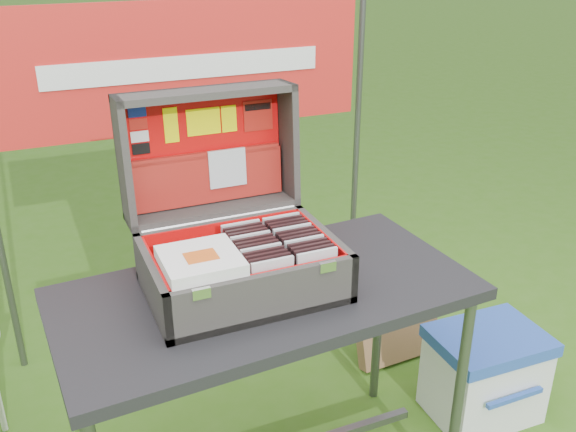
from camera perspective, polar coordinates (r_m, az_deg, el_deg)
name	(u,v)px	position (r m, az deg, el deg)	size (l,w,h in m)	color
table	(268,392)	(2.25, -1.82, -15.39)	(1.30, 0.65, 0.81)	black
table_top	(266,294)	(2.02, -1.96, -6.94)	(1.30, 0.65, 0.04)	black
table_leg_fr	(458,399)	(2.32, 14.91, -15.45)	(0.04, 0.04, 0.77)	#59595B
table_leg_bl	(79,395)	(2.38, -18.10, -14.87)	(0.04, 0.04, 0.77)	#59595B
table_leg_br	(378,319)	(2.67, 8.04, -9.07)	(0.04, 0.04, 0.77)	#59595B
suitcase	(234,199)	(1.94, -4.84, 1.48)	(0.58, 0.57, 0.56)	#5B5752
suitcase_base_bottom	(243,286)	(2.00, -4.01, -6.27)	(0.58, 0.41, 0.02)	#5B5752
suitcase_base_wall_front	(266,299)	(1.81, -1.99, -7.35)	(0.58, 0.02, 0.16)	#5B5752
suitcase_base_wall_back	(223,242)	(2.14, -5.82, -2.28)	(0.58, 0.02, 0.16)	#5B5752
suitcase_base_wall_left	(152,286)	(1.91, -11.99, -6.10)	(0.02, 0.41, 0.16)	#5B5752
suitcase_base_wall_right	(324,251)	(2.07, 3.23, -3.15)	(0.02, 0.41, 0.16)	#5B5752
suitcase_liner_floor	(243,282)	(2.00, -4.03, -5.91)	(0.53, 0.37, 0.01)	red
suitcase_latch_left	(201,293)	(1.72, -7.71, -6.83)	(0.05, 0.01, 0.03)	silver
suitcase_latch_right	(328,267)	(1.84, 3.54, -4.52)	(0.05, 0.01, 0.03)	silver
suitcase_hinge	(221,219)	(2.11, -6.00, -0.27)	(0.02, 0.02, 0.52)	silver
suitcase_lid_back	(204,148)	(2.18, -7.49, 6.00)	(0.58, 0.41, 0.02)	#5B5752
suitcase_lid_rim_far	(205,93)	(2.08, -7.37, 10.82)	(0.58, 0.02, 0.16)	#5B5752
suitcase_lid_rim_near	(214,209)	(2.18, -6.63, 0.65)	(0.58, 0.02, 0.16)	#5B5752
suitcase_lid_rim_left	(124,164)	(2.07, -14.40, 4.52)	(0.02, 0.41, 0.16)	#5B5752
suitcase_lid_rim_right	(288,142)	(2.21, -0.04, 6.56)	(0.02, 0.41, 0.16)	#5B5752
suitcase_lid_liner	(205,149)	(2.17, -7.38, 5.92)	(0.53, 0.36, 0.01)	red
suitcase_liner_wall_front	(264,293)	(1.82, -2.16, -6.83)	(0.53, 0.01, 0.13)	red
suitcase_liner_wall_back	(224,240)	(2.12, -5.71, -2.16)	(0.53, 0.01, 0.13)	red
suitcase_liner_wall_left	(157,282)	(1.91, -11.60, -5.73)	(0.01, 0.37, 0.13)	red
suitcase_liner_wall_right	(320,249)	(2.06, 2.87, -2.94)	(0.01, 0.37, 0.13)	red
suitcase_lid_pocket	(209,178)	(2.18, -7.06, 3.37)	(0.51, 0.17, 0.03)	#A11E17
suitcase_pocket_edge	(208,155)	(2.15, -7.17, 5.43)	(0.50, 0.02, 0.02)	#A11E17
suitcase_pocket_cd	(227,168)	(2.17, -5.41, 4.26)	(0.13, 0.13, 0.01)	silver
lid_sticker_cc_a	(137,112)	(2.09, -13.28, 9.02)	(0.06, 0.04, 0.00)	#1933B2
lid_sticker_cc_b	(138,124)	(2.10, -13.16, 7.95)	(0.06, 0.04, 0.00)	#AF1911
lid_sticker_cc_c	(140,137)	(2.11, -13.04, 6.89)	(0.06, 0.04, 0.00)	white
lid_sticker_cc_d	(141,149)	(2.11, -12.93, 5.84)	(0.06, 0.04, 0.00)	black
lid_card_neon_tall	(171,125)	(2.12, -10.36, 7.94)	(0.05, 0.11, 0.00)	#EEED01
lid_card_neon_main	(204,122)	(2.14, -7.52, 8.32)	(0.11, 0.09, 0.00)	#EEED01
lid_card_neon_small	(229,119)	(2.17, -5.27, 8.60)	(0.05, 0.09, 0.00)	#EEED01
lid_sticker_band	(258,116)	(2.20, -2.68, 8.91)	(0.10, 0.10, 0.00)	#AF1911
lid_sticker_band_bar	(258,107)	(2.20, -2.72, 9.68)	(0.09, 0.02, 0.00)	black
cd_left_0	(273,282)	(1.84, -1.36, -5.93)	(0.13, 0.01, 0.15)	silver
cd_left_1	(270,279)	(1.86, -1.63, -5.60)	(0.13, 0.01, 0.15)	black
cd_left_2	(267,275)	(1.88, -1.89, -5.29)	(0.13, 0.01, 0.15)	black
cd_left_3	(264,272)	(1.90, -2.14, -4.98)	(0.13, 0.01, 0.15)	black
cd_left_4	(261,268)	(1.91, -2.39, -4.67)	(0.13, 0.01, 0.15)	silver
cd_left_5	(259,265)	(1.93, -2.63, -4.37)	(0.13, 0.01, 0.15)	black
cd_left_6	(256,262)	(1.95, -2.87, -4.08)	(0.13, 0.01, 0.15)	black
cd_left_7	(253,258)	(1.97, -3.10, -3.79)	(0.13, 0.01, 0.15)	black
cd_left_8	(251,255)	(1.99, -3.33, -3.50)	(0.13, 0.01, 0.15)	silver
cd_left_9	(248,252)	(2.01, -3.55, -3.23)	(0.13, 0.01, 0.15)	black
cd_left_10	(246,249)	(2.03, -3.77, -2.95)	(0.13, 0.01, 0.15)	black
cd_left_11	(243,246)	(2.05, -3.99, -2.69)	(0.13, 0.01, 0.15)	black
cd_left_12	(241,243)	(2.07, -4.20, -2.42)	(0.13, 0.01, 0.15)	silver
cd_right_0	(317,273)	(1.89, 2.58, -5.09)	(0.13, 0.01, 0.15)	silver
cd_right_1	(314,270)	(1.91, 2.28, -4.78)	(0.13, 0.01, 0.15)	black
cd_right_2	(310,266)	(1.93, 1.99, -4.48)	(0.13, 0.01, 0.15)	black
cd_right_3	(307,263)	(1.94, 1.71, -4.19)	(0.13, 0.01, 0.15)	black
cd_right_4	(304,260)	(1.96, 1.43, -3.90)	(0.13, 0.01, 0.15)	silver
cd_right_5	(301,256)	(1.98, 1.16, -3.61)	(0.13, 0.01, 0.15)	black
cd_right_6	(298,253)	(2.00, 0.89, -3.33)	(0.13, 0.01, 0.15)	black
cd_right_7	(295,250)	(2.02, 0.63, -3.06)	(0.13, 0.01, 0.15)	black
cd_right_8	(292,247)	(2.04, 0.37, -2.79)	(0.13, 0.01, 0.15)	silver
cd_right_9	(289,244)	(2.05, 0.11, -2.53)	(0.13, 0.01, 0.15)	black
cd_right_10	(286,241)	(2.07, -0.14, -2.27)	(0.13, 0.01, 0.15)	black
cd_right_11	(284,238)	(2.09, -0.38, -2.01)	(0.13, 0.01, 0.15)	black
cd_right_12	(281,236)	(2.11, -0.62, -1.76)	(0.13, 0.01, 0.15)	silver
songbook_0	(201,265)	(1.83, -7.77, -4.35)	(0.22, 0.22, 0.01)	white
songbook_1	(201,264)	(1.83, -7.78, -4.21)	(0.22, 0.22, 0.01)	white
songbook_2	(201,262)	(1.83, -7.78, -4.07)	(0.22, 0.22, 0.01)	white
songbook_3	(200,260)	(1.82, -7.79, -3.94)	(0.22, 0.22, 0.01)	white
songbook_4	(200,259)	(1.82, -7.80, -3.80)	(0.22, 0.22, 0.01)	white
songbook_5	(200,257)	(1.82, -7.81, -3.66)	(0.22, 0.22, 0.01)	white
songbook_6	(200,256)	(1.82, -7.82, -3.52)	(0.22, 0.22, 0.01)	white
songbook_graphic	(201,256)	(1.81, -7.74, -3.54)	(0.09, 0.07, 0.00)	#D85919
cooler	(484,374)	(2.78, 17.05, -13.29)	(0.43, 0.33, 0.38)	white
cooler_body	(483,379)	(2.80, 16.98, -13.71)	(0.41, 0.31, 0.33)	white
cooler_lid	(490,340)	(2.69, 17.48, -10.47)	(0.43, 0.33, 0.05)	#274EB0
cooler_handle	(515,398)	(2.68, 19.52, -14.98)	(0.26, 0.02, 0.02)	#274EB0
cardboard_box	(396,315)	(3.02, 9.57, -8.63)	(0.41, 0.06, 0.43)	#9E6B43
banner_post_right	(357,143)	(3.26, 6.11, 6.43)	(0.03, 0.03, 1.70)	#59595B
banner	(186,67)	(2.83, -9.02, 12.96)	(1.60, 0.01, 0.55)	red
banner_text	(187,67)	(2.82, -8.96, 12.92)	(1.20, 0.00, 0.10)	white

